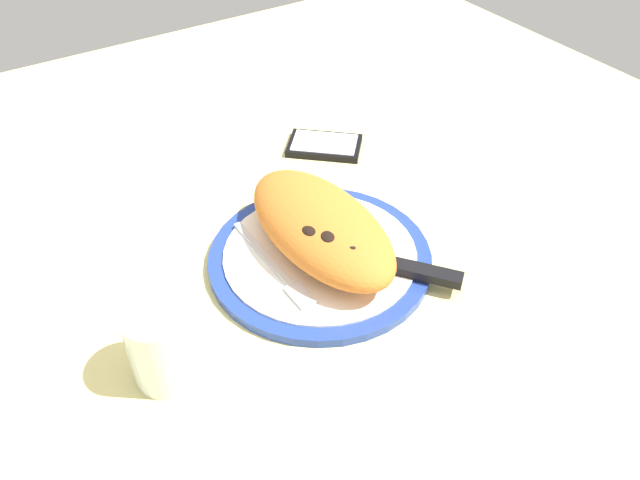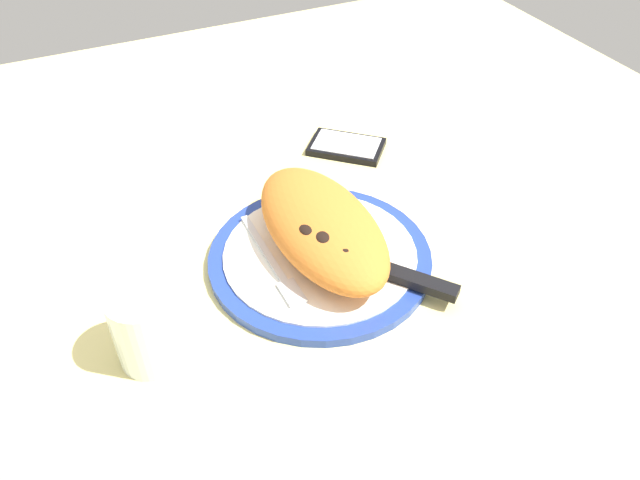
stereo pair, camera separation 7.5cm
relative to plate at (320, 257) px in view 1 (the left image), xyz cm
name	(u,v)px [view 1 (the left image)]	position (x,y,z in cm)	size (l,w,h in cm)	color
ground_plane	(320,270)	(0.00, 0.00, -2.23)	(150.00, 150.00, 3.00)	#E5D684
plate	(320,257)	(0.00, 0.00, 0.00)	(27.42, 27.42, 1.52)	#233D99
calzone	(321,226)	(-0.77, 0.63, 4.12)	(24.85, 12.54, 6.62)	orange
fork	(278,270)	(0.09, -6.00, 0.99)	(17.16, 2.26, 0.40)	silver
knife	(396,267)	(7.49, 5.90, 1.28)	(19.00, 15.49, 1.20)	silver
smartphone	(324,145)	(-21.04, 14.42, -0.17)	(12.55, 12.87, 1.16)	black
water_glass	(164,348)	(5.63, -22.14, 3.16)	(7.08, 7.08, 8.99)	silver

